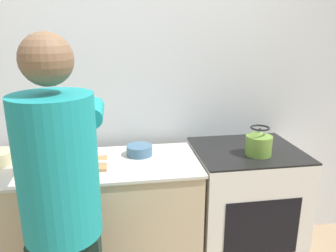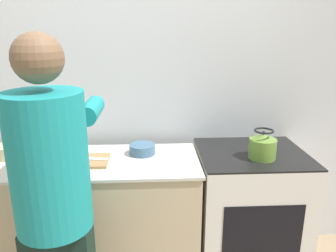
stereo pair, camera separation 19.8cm
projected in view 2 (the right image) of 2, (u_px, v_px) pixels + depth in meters
The scene contains 9 objects.
wall_back at pixel (137, 87), 2.40m from camera, with size 8.00×0.05×2.60m.
counter at pixel (84, 221), 2.24m from camera, with size 1.55×0.59×0.90m.
oven at pixel (248, 213), 2.32m from camera, with size 0.71×0.63×0.92m.
person at pixel (54, 200), 1.57m from camera, with size 0.40×0.64×1.71m.
cutting_board at pixel (85, 161), 2.08m from camera, with size 0.30×0.23×0.02m.
knife at pixel (90, 159), 2.08m from camera, with size 0.22×0.06×0.01m.
kettle at pixel (263, 146), 2.07m from camera, with size 0.17×0.17×0.19m.
bowl_prep at pixel (10, 151), 2.15m from camera, with size 0.18×0.18×0.08m.
bowl_mixing at pixel (142, 149), 2.21m from camera, with size 0.17×0.17×0.07m.
Camera 2 is at (0.10, -1.70, 1.72)m, focal length 35.00 mm.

